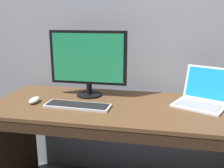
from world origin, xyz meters
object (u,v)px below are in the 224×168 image
object	(u,v)px
computer_mouse	(35,100)
wired_keyboard	(78,106)
external_monitor	(88,61)
laptop_silver	(202,98)

from	to	relation	value
computer_mouse	wired_keyboard	bearing A→B (deg)	-6.63
external_monitor	wired_keyboard	world-z (taller)	external_monitor
laptop_silver	external_monitor	distance (m)	0.81
laptop_silver	wired_keyboard	distance (m)	0.82
laptop_silver	external_monitor	bearing A→B (deg)	177.38
laptop_silver	external_monitor	xyz separation A→B (m)	(-0.78, 0.04, 0.21)
laptop_silver	wired_keyboard	xyz separation A→B (m)	(-0.79, -0.20, -0.04)
external_monitor	computer_mouse	world-z (taller)	external_monitor
wired_keyboard	laptop_silver	bearing A→B (deg)	14.29
external_monitor	laptop_silver	bearing A→B (deg)	-2.62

